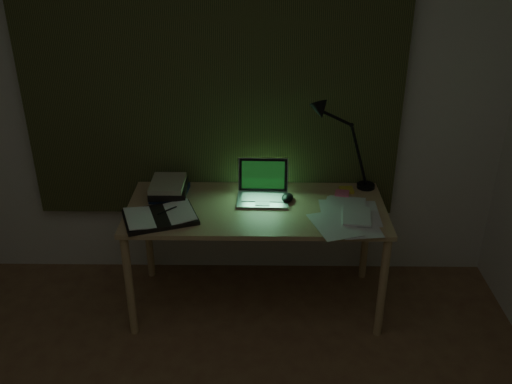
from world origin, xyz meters
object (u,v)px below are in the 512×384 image
laptop (263,185)px  open_textbook (160,216)px  book_stack (169,188)px  desk_lamp (370,143)px  desk (256,257)px  loose_papers (347,215)px

laptop → open_textbook: size_ratio=0.87×
book_stack → desk_lamp: desk_lamp is taller
desk_lamp → open_textbook: bearing=-161.5°
desk → laptop: (0.04, 0.07, 0.44)m
loose_papers → desk_lamp: 0.49m
book_stack → desk_lamp: (1.17, 0.12, 0.24)m
laptop → desk: bearing=-114.8°
laptop → loose_papers: bearing=-20.0°
loose_papers → desk_lamp: (0.16, 0.36, 0.28)m
desk → laptop: laptop is taller
book_stack → loose_papers: bearing=-13.5°
open_textbook → book_stack: 0.28m
laptop → open_textbook: 0.60m
desk → desk_lamp: (0.66, 0.26, 0.62)m
laptop → desk_lamp: 0.67m
open_textbook → desk_lamp: bearing=-1.0°
loose_papers → desk_lamp: desk_lamp is taller
desk → open_textbook: 0.64m
book_stack → loose_papers: size_ratio=0.70×
desk → loose_papers: (0.50, -0.11, 0.34)m
open_textbook → book_stack: size_ratio=1.50×
desk_lamp → book_stack: bearing=-174.2°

